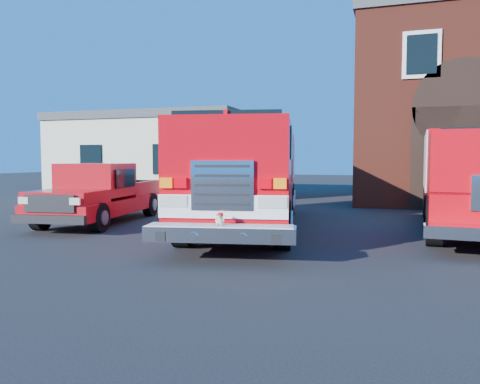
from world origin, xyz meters
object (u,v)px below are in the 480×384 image
(side_building, at_px, (166,155))
(pickup_truck, at_px, (101,195))
(fire_engine, at_px, (248,174))
(secondary_truck, at_px, (476,176))

(side_building, distance_m, pickup_truck, 11.56)
(pickup_truck, bearing_deg, fire_engine, 5.33)
(secondary_truck, bearing_deg, pickup_truck, -170.59)
(fire_engine, distance_m, pickup_truck, 4.77)
(secondary_truck, bearing_deg, fire_engine, -167.54)
(side_building, height_order, secondary_truck, side_building)
(fire_engine, relative_size, pickup_truck, 1.71)
(side_building, height_order, pickup_truck, side_building)
(fire_engine, relative_size, secondary_truck, 1.16)
(fire_engine, height_order, secondary_truck, fire_engine)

